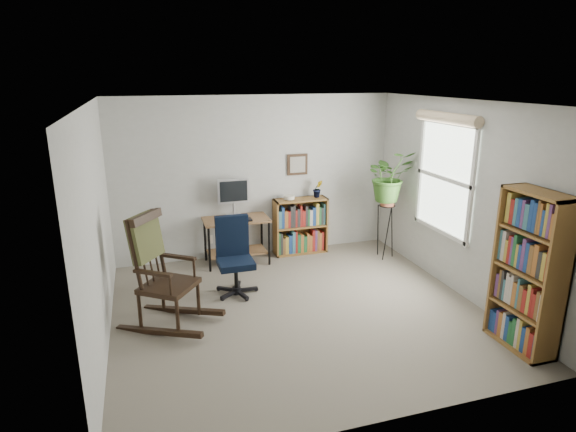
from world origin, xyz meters
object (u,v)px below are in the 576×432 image
object	(u,v)px
office_chair	(235,257)
tall_bookshelf	(529,272)
rocking_chair	(168,271)
low_bookshelf	(300,226)
desk	(237,241)

from	to	relation	value
office_chair	tall_bookshelf	distance (m)	3.27
office_chair	rocking_chair	world-z (taller)	rocking_chair
low_bookshelf	desk	bearing A→B (deg)	-173.30
office_chair	low_bookshelf	size ratio (longest dim) A/B	1.15
desk	tall_bookshelf	size ratio (longest dim) A/B	0.58
low_bookshelf	tall_bookshelf	xyz separation A→B (m)	(1.28, -3.21, 0.38)
desk	tall_bookshelf	bearing A→B (deg)	-53.34
office_chair	tall_bookshelf	size ratio (longest dim) A/B	0.61
office_chair	tall_bookshelf	bearing A→B (deg)	-38.70
desk	office_chair	world-z (taller)	office_chair
desk	low_bookshelf	size ratio (longest dim) A/B	1.08
office_chair	rocking_chair	bearing A→B (deg)	-146.53
desk	low_bookshelf	distance (m)	1.03
desk	office_chair	bearing A→B (deg)	-101.96
office_chair	low_bookshelf	world-z (taller)	office_chair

